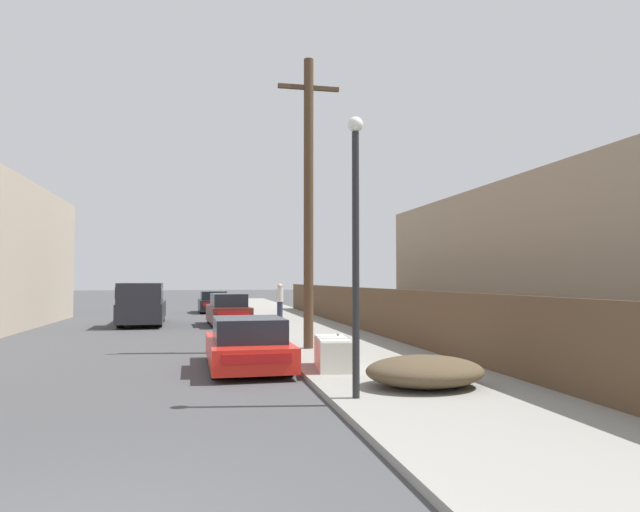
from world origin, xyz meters
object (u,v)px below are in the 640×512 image
(utility_pole, at_px, (309,198))
(brush_pile, at_px, (425,371))
(pickup_truck, at_px, (142,304))
(discarded_fridge, at_px, (332,353))
(car_parked_mid, at_px, (228,311))
(car_parked_far, at_px, (213,303))
(pedestrian, at_px, (280,300))
(street_lamp, at_px, (356,233))
(parked_sports_car_red, at_px, (247,345))

(utility_pole, distance_m, brush_pile, 7.46)
(brush_pile, bearing_deg, pickup_truck, 111.37)
(discarded_fridge, distance_m, car_parked_mid, 14.01)
(car_parked_far, relative_size, pickup_truck, 0.70)
(pickup_truck, distance_m, pedestrian, 6.74)
(pickup_truck, xyz_separation_m, brush_pile, (6.65, -16.98, -0.55))
(street_lamp, height_order, pedestrian, street_lamp)
(car_parked_mid, height_order, brush_pile, car_parked_mid)
(discarded_fridge, xyz_separation_m, car_parked_mid, (-1.65, 13.91, 0.21))
(brush_pile, relative_size, pedestrian, 1.25)
(discarded_fridge, height_order, pedestrian, pedestrian)
(pickup_truck, bearing_deg, brush_pile, 109.54)
(pickup_truck, xyz_separation_m, street_lamp, (5.16, -17.67, 1.90))
(parked_sports_car_red, xyz_separation_m, utility_pole, (1.94, 2.66, 3.88))
(car_parked_far, xyz_separation_m, pedestrian, (3.15, -7.95, 0.39))
(utility_pole, xyz_separation_m, street_lamp, (-0.48, -6.87, -1.58))
(car_parked_mid, bearing_deg, brush_pile, -83.78)
(car_parked_far, height_order, street_lamp, street_lamp)
(discarded_fridge, xyz_separation_m, brush_pile, (1.17, -2.46, -0.06))
(discarded_fridge, distance_m, brush_pile, 2.72)
(car_parked_mid, xyz_separation_m, car_parked_far, (-0.47, 10.30, -0.04))
(parked_sports_car_red, bearing_deg, car_parked_mid, 88.17)
(car_parked_mid, bearing_deg, utility_pole, -83.47)
(street_lamp, bearing_deg, car_parked_far, 93.77)
(discarded_fridge, bearing_deg, parked_sports_car_red, 155.61)
(parked_sports_car_red, distance_m, car_parked_far, 23.14)
(car_parked_mid, distance_m, utility_pole, 11.00)
(car_parked_mid, bearing_deg, pedestrian, 37.72)
(parked_sports_car_red, distance_m, brush_pile, 4.61)
(parked_sports_car_red, xyz_separation_m, brush_pile, (2.95, -3.53, -0.15))
(car_parked_far, distance_m, pickup_truck, 10.25)
(pickup_truck, bearing_deg, car_parked_mid, 168.97)
(street_lamp, bearing_deg, discarded_fridge, 84.19)
(pickup_truck, relative_size, street_lamp, 1.25)
(utility_pole, bearing_deg, brush_pile, -80.74)
(brush_pile, bearing_deg, street_lamp, -155.32)
(discarded_fridge, bearing_deg, brush_pile, -57.81)
(parked_sports_car_red, xyz_separation_m, pedestrian, (2.82, 15.19, 0.47))
(car_parked_far, bearing_deg, pedestrian, -70.53)
(parked_sports_car_red, bearing_deg, brush_pile, -51.30)
(utility_pole, bearing_deg, street_lamp, -94.00)
(car_parked_far, bearing_deg, discarded_fridge, -87.17)
(parked_sports_car_red, bearing_deg, pedestrian, 78.27)
(utility_pole, height_order, street_lamp, utility_pole)
(car_parked_far, xyz_separation_m, street_lamp, (1.80, -27.35, 2.22))
(car_parked_far, bearing_deg, parked_sports_car_red, -91.34)
(car_parked_mid, relative_size, street_lamp, 0.91)
(street_lamp, bearing_deg, utility_pole, 86.00)
(car_parked_mid, relative_size, car_parked_far, 1.05)
(utility_pole, bearing_deg, pickup_truck, 117.58)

